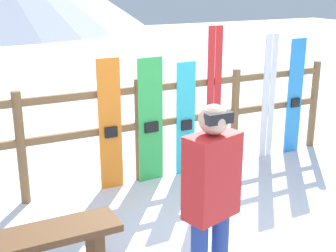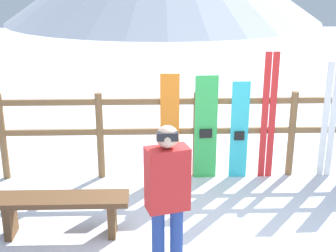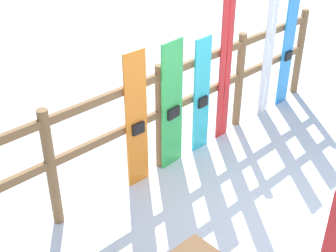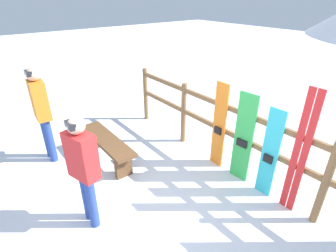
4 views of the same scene
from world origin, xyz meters
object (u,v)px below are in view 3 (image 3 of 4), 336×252
snowboard_orange (137,122)px  ski_pair_red (225,70)px  snowboard_blue (288,50)px  snowboard_cyan (202,96)px  snowboard_green (172,106)px  ski_pair_white (268,56)px

snowboard_orange → ski_pair_red: ski_pair_red is taller
snowboard_blue → snowboard_cyan: bearing=-180.0°
snowboard_cyan → ski_pair_red: ski_pair_red is taller
snowboard_orange → snowboard_blue: (2.65, 0.00, 0.03)m
snowboard_green → snowboard_cyan: (0.47, -0.00, -0.04)m
snowboard_green → snowboard_blue: size_ratio=0.94×
snowboard_cyan → snowboard_green: bearing=180.0°
snowboard_cyan → snowboard_blue: (1.68, 0.00, 0.09)m
ski_pair_red → ski_pair_white: (0.85, 0.00, -0.07)m
snowboard_green → ski_pair_red: (0.86, 0.00, 0.16)m
snowboard_cyan → ski_pair_white: 1.25m
ski_pair_red → snowboard_orange: bearing=-179.9°
snowboard_green → ski_pair_white: 1.71m
snowboard_green → snowboard_blue: bearing=0.0°
snowboard_cyan → ski_pair_red: size_ratio=0.78×
ski_pair_white → ski_pair_red: bearing=180.0°
snowboard_cyan → ski_pair_white: ski_pair_white is taller
snowboard_blue → ski_pair_red: bearing=179.9°
ski_pair_red → ski_pair_white: ski_pair_red is taller
ski_pair_red → snowboard_blue: ski_pair_red is taller
snowboard_green → snowboard_blue: snowboard_blue is taller
ski_pair_red → snowboard_blue: 1.30m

